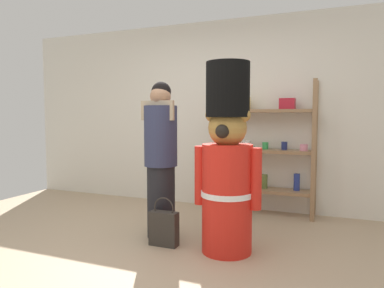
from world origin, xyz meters
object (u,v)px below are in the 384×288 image
at_px(merchandise_shelf, 265,147).
at_px(teddy_bear_guard, 227,165).
at_px(person_shopper, 161,157).
at_px(shopping_bag, 164,228).

bearing_deg(merchandise_shelf, teddy_bear_guard, -93.16).
relative_size(person_shopper, shopping_bag, 3.38).
distance_m(merchandise_shelf, person_shopper, 1.57).
height_order(teddy_bear_guard, shopping_bag, teddy_bear_guard).
bearing_deg(shopping_bag, teddy_bear_guard, 7.16).
height_order(merchandise_shelf, teddy_bear_guard, teddy_bear_guard).
xyz_separation_m(merchandise_shelf, teddy_bear_guard, (-0.08, -1.48, -0.05)).
bearing_deg(teddy_bear_guard, merchandise_shelf, 86.84).
relative_size(merchandise_shelf, person_shopper, 1.06).
distance_m(person_shopper, shopping_bag, 0.72).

